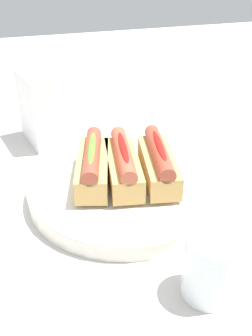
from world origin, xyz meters
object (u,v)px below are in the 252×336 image
at_px(water_glass, 210,268).
at_px(hotdog_back, 126,164).
at_px(serving_bowl, 126,186).
at_px(napkin_box, 36,110).
at_px(hotdog_side, 93,165).
at_px(hotdog_front, 159,163).

bearing_deg(water_glass, hotdog_back, 10.37).
xyz_separation_m(serving_bowl, water_glass, (-0.23, -0.04, 0.02)).
bearing_deg(napkin_box, hotdog_side, -176.34).
xyz_separation_m(hotdog_front, napkin_box, (0.25, 0.18, 0.01)).
height_order(water_glass, napkin_box, napkin_box).
xyz_separation_m(hotdog_front, hotdog_side, (0.03, 0.11, 0.00)).
relative_size(serving_bowl, hotdog_side, 2.04).
bearing_deg(hotdog_front, water_glass, 177.07).
distance_m(serving_bowl, napkin_box, 0.27).
bearing_deg(serving_bowl, water_glass, -169.63).
bearing_deg(hotdog_side, hotdog_front, -103.47).
bearing_deg(water_glass, hotdog_side, 21.43).
relative_size(hotdog_front, hotdog_back, 1.00).
height_order(serving_bowl, napkin_box, napkin_box).
relative_size(serving_bowl, napkin_box, 2.15).
height_order(serving_bowl, hotdog_side, hotdog_side).
bearing_deg(water_glass, hotdog_front, -2.93).
bearing_deg(napkin_box, serving_bowl, -166.23).
height_order(hotdog_front, napkin_box, napkin_box).
relative_size(hotdog_front, water_glass, 1.74).
bearing_deg(hotdog_back, serving_bowl, -90.00).
bearing_deg(serving_bowl, hotdog_side, 76.53).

